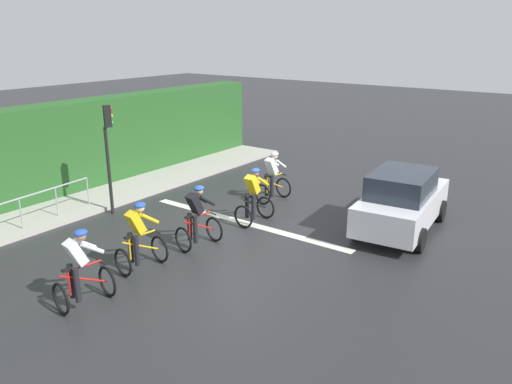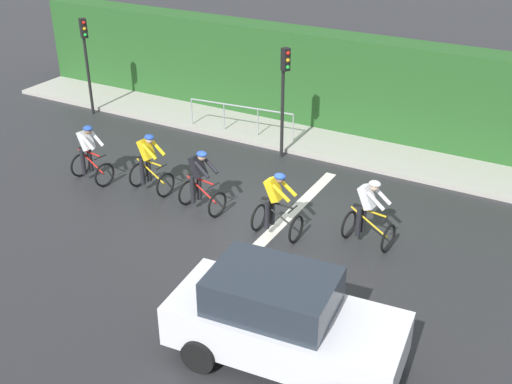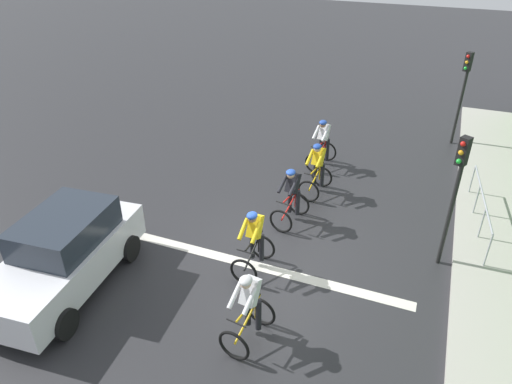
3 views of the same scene
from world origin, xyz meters
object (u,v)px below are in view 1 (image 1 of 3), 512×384
Objects in this scene: cyclist_trailing at (273,178)px; traffic_light_near_crossing at (108,143)px; cyclist_second at (139,238)px; cyclist_fourth at (254,198)px; cyclist_lead at (81,270)px; cyclist_mid at (197,218)px; car_white at (402,201)px; pedestrian_railing_kerbside at (38,200)px.

traffic_light_near_crossing is at bearing 49.36° from cyclist_trailing.
cyclist_fourth is at bearing -95.52° from cyclist_second.
cyclist_lead and cyclist_mid have the same top height.
car_white is 1.18× the size of pedestrian_railing_kerbside.
cyclist_lead is 1.00× the size of cyclist_trailing.
cyclist_second is 6.01m from cyclist_trailing.
cyclist_lead is 1.83m from cyclist_second.
cyclist_fourth is at bearing -90.72° from cyclist_lead.
cyclist_trailing is at bearing -82.76° from cyclist_mid.
pedestrian_railing_kerbside is at bearing 37.96° from cyclist_fourth.
cyclist_fourth is 1.00× the size of cyclist_trailing.
car_white is 10.34m from pedestrian_railing_kerbside.
cyclist_mid and cyclist_fourth have the same top height.
cyclist_second is at bearing 84.48° from cyclist_fourth.
cyclist_lead is 1.00× the size of cyclist_second.
cyclist_trailing is at bearing -70.56° from cyclist_fourth.
cyclist_lead is 0.46× the size of pedestrian_railing_kerbside.
cyclist_lead is 1.00× the size of cyclist_mid.
car_white is at bearing -145.66° from pedestrian_railing_kerbside.
traffic_light_near_crossing is (3.85, -0.37, 1.43)m from cyclist_mid.
cyclist_fourth is 0.46× the size of pedestrian_railing_kerbside.
cyclist_lead and cyclist_trailing have the same top height.
cyclist_lead is 3.57m from cyclist_mid.
cyclist_second is 0.46× the size of pedestrian_railing_kerbside.
traffic_light_near_crossing reaches higher than cyclist_second.
cyclist_trailing is (0.54, -4.23, 0.00)m from cyclist_mid.
cyclist_lead is at bearing 99.80° from cyclist_second.
cyclist_second is (0.31, -1.81, 0.00)m from cyclist_lead.
cyclist_fourth is at bearing -94.40° from cyclist_mid.
cyclist_lead is at bearing 64.48° from car_white.
cyclist_second is 7.25m from car_white.
car_white is (-3.74, -7.82, 0.08)m from cyclist_lead.
traffic_light_near_crossing is 2.56m from pedestrian_railing_kerbside.
traffic_light_near_crossing is at bearing -113.65° from pedestrian_railing_kerbside.
cyclist_lead is 8.67m from car_white.
cyclist_mid is 0.39× the size of car_white.
cyclist_lead and cyclist_second have the same top height.
cyclist_second is 1.00× the size of cyclist_mid.
cyclist_second is at bearing -80.20° from cyclist_lead.
cyclist_trailing is (0.71, -2.01, 0.00)m from cyclist_fourth.
cyclist_mid is 4.26m from cyclist_trailing.
car_white reaches higher than pedestrian_railing_kerbside.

